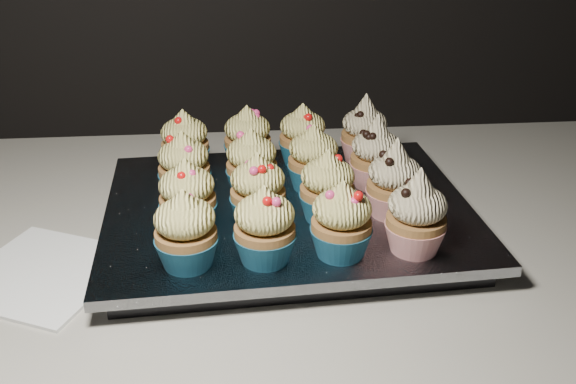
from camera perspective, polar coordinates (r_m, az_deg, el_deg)
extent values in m
cube|color=beige|center=(0.83, 9.02, -3.04)|extent=(2.44, 0.64, 0.04)
cube|color=white|center=(0.74, -20.95, -6.78)|extent=(0.20, 0.20, 0.00)
cube|color=black|center=(0.77, 0.00, -2.59)|extent=(0.41, 0.32, 0.02)
cube|color=silver|center=(0.76, 0.00, -1.47)|extent=(0.44, 0.36, 0.01)
cone|color=#1B6082|center=(0.65, -8.94, -5.26)|extent=(0.06, 0.06, 0.03)
ellipsoid|color=#FFED80|center=(0.63, -9.18, -2.32)|extent=(0.06, 0.06, 0.04)
cone|color=#FFED80|center=(0.62, -9.34, -0.45)|extent=(0.03, 0.03, 0.02)
cone|color=#1B6082|center=(0.65, -2.05, -4.92)|extent=(0.06, 0.06, 0.03)
ellipsoid|color=#FFED80|center=(0.63, -2.11, -1.98)|extent=(0.06, 0.06, 0.04)
cone|color=#FFED80|center=(0.62, -2.14, -0.10)|extent=(0.03, 0.03, 0.02)
cone|color=#1B6082|center=(0.66, 4.70, -4.40)|extent=(0.06, 0.06, 0.03)
ellipsoid|color=#FFED80|center=(0.64, 4.83, -1.49)|extent=(0.06, 0.06, 0.04)
cone|color=#FFED80|center=(0.63, 4.91, 0.35)|extent=(0.03, 0.03, 0.02)
cone|color=#A6171A|center=(0.68, 11.16, -3.95)|extent=(0.06, 0.06, 0.03)
ellipsoid|color=beige|center=(0.66, 11.45, -1.11)|extent=(0.06, 0.06, 0.04)
cone|color=beige|center=(0.65, 11.67, 1.09)|extent=(0.03, 0.03, 0.03)
cone|color=#1B6082|center=(0.71, -8.80, -2.13)|extent=(0.06, 0.06, 0.03)
ellipsoid|color=#FFED80|center=(0.70, -9.01, 0.62)|extent=(0.06, 0.06, 0.04)
cone|color=#FFED80|center=(0.69, -9.15, 2.35)|extent=(0.03, 0.03, 0.02)
cone|color=#1B6082|center=(0.72, -2.65, -1.57)|extent=(0.06, 0.06, 0.03)
ellipsoid|color=#FFED80|center=(0.70, -2.71, 1.16)|extent=(0.06, 0.06, 0.04)
cone|color=#FFED80|center=(0.69, -2.75, 2.88)|extent=(0.03, 0.03, 0.02)
cone|color=#1B6082|center=(0.73, 3.47, -1.28)|extent=(0.06, 0.06, 0.03)
ellipsoid|color=#FFED80|center=(0.71, 3.56, 1.43)|extent=(0.06, 0.06, 0.04)
cone|color=#FFED80|center=(0.70, 3.61, 3.14)|extent=(0.03, 0.03, 0.02)
cone|color=#A6171A|center=(0.74, 9.27, -0.91)|extent=(0.06, 0.06, 0.03)
ellipsoid|color=beige|center=(0.73, 9.49, 1.75)|extent=(0.06, 0.06, 0.04)
cone|color=beige|center=(0.71, 9.65, 3.78)|extent=(0.03, 0.03, 0.03)
cone|color=#1B6082|center=(0.78, -9.10, 0.66)|extent=(0.06, 0.06, 0.03)
ellipsoid|color=#FFED80|center=(0.77, -9.30, 3.21)|extent=(0.06, 0.06, 0.04)
cone|color=#FFED80|center=(0.76, -9.43, 4.80)|extent=(0.03, 0.03, 0.02)
cone|color=#1B6082|center=(0.78, -3.20, 0.96)|extent=(0.06, 0.06, 0.03)
ellipsoid|color=#FFED80|center=(0.77, -3.27, 3.51)|extent=(0.06, 0.06, 0.04)
cone|color=#FFED80|center=(0.76, -3.32, 5.11)|extent=(0.03, 0.03, 0.02)
cone|color=#1B6082|center=(0.80, 2.23, 1.39)|extent=(0.06, 0.06, 0.03)
ellipsoid|color=#FFED80|center=(0.78, 2.28, 3.91)|extent=(0.06, 0.06, 0.04)
cone|color=#FFED80|center=(0.77, 2.31, 5.49)|extent=(0.03, 0.03, 0.02)
cone|color=#A6171A|center=(0.81, 7.68, 1.58)|extent=(0.06, 0.06, 0.03)
ellipsoid|color=beige|center=(0.79, 7.84, 4.07)|extent=(0.06, 0.06, 0.04)
cone|color=beige|center=(0.78, 7.97, 5.96)|extent=(0.03, 0.03, 0.03)
cone|color=#1B6082|center=(0.85, -9.04, 2.87)|extent=(0.06, 0.06, 0.03)
ellipsoid|color=#FFED80|center=(0.84, -9.22, 5.24)|extent=(0.06, 0.06, 0.04)
cone|color=#FFED80|center=(0.83, -9.34, 6.72)|extent=(0.03, 0.03, 0.02)
cone|color=#1B6082|center=(0.86, -3.56, 3.31)|extent=(0.06, 0.06, 0.03)
ellipsoid|color=#FFED80|center=(0.84, -3.63, 5.68)|extent=(0.06, 0.06, 0.04)
cone|color=#FFED80|center=(0.84, -3.68, 7.15)|extent=(0.03, 0.03, 0.02)
cone|color=#1B6082|center=(0.86, 1.29, 3.53)|extent=(0.06, 0.06, 0.03)
ellipsoid|color=#FFED80|center=(0.85, 1.32, 5.88)|extent=(0.06, 0.06, 0.04)
cone|color=#FFED80|center=(0.84, 1.34, 7.35)|extent=(0.03, 0.03, 0.02)
cone|color=#A6171A|center=(0.88, 6.72, 3.77)|extent=(0.06, 0.06, 0.03)
ellipsoid|color=beige|center=(0.87, 6.85, 6.09)|extent=(0.06, 0.06, 0.04)
cone|color=beige|center=(0.86, 6.95, 7.84)|extent=(0.03, 0.03, 0.03)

